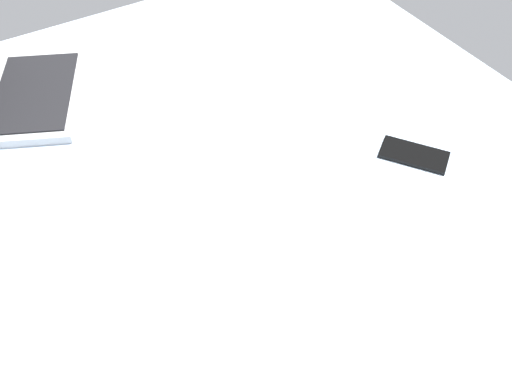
# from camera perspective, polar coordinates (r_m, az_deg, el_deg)

# --- Properties ---
(bed_mattress) EXTENTS (1.80, 1.40, 0.18)m
(bed_mattress) POSITION_cam_1_polar(r_m,az_deg,el_deg) (1.14, 3.20, -5.70)
(bed_mattress) COLOR silver
(bed_mattress) RESTS_ON ground
(laptop) EXTENTS (0.40, 0.35, 0.23)m
(laptop) POSITION_cam_1_polar(r_m,az_deg,el_deg) (1.41, -23.71, 9.96)
(laptop) COLOR #B7BABC
(laptop) RESTS_ON bed_mattress
(cell_phone) EXTENTS (0.15, 0.14, 0.01)m
(cell_phone) POSITION_cam_1_polar(r_m,az_deg,el_deg) (1.23, 15.81, 3.68)
(cell_phone) COLOR black
(cell_phone) RESTS_ON bed_mattress
(pillow) EXTENTS (0.52, 0.36, 0.13)m
(pillow) POSITION_cam_1_polar(r_m,az_deg,el_deg) (0.88, -20.24, -17.62)
(pillow) COLOR #8C9EB7
(pillow) RESTS_ON bed_mattress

